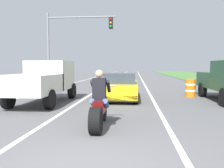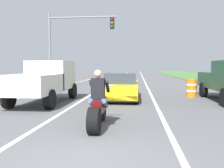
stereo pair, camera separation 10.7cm
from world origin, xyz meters
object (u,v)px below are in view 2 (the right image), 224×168
Objects in this scene: sports_car_yellow at (121,87)px; pickup_truck_left_lane_white at (44,79)px; construction_barrel_nearest at (191,88)px; traffic_light_mast_near at (71,37)px; motorcycle_with_rider at (98,107)px.

pickup_truck_left_lane_white is at bearing -154.16° from sports_car_yellow.
construction_barrel_nearest is at bearing 18.13° from sports_car_yellow.
sports_car_yellow is at bearing -54.90° from traffic_light_mast_near.
traffic_light_mast_near is (-4.24, 12.29, 3.47)m from motorcycle_with_rider.
motorcycle_with_rider is 2.21× the size of construction_barrel_nearest.
traffic_light_mast_near reaches higher than pickup_truck_left_lane_white.
motorcycle_with_rider reaches higher than construction_barrel_nearest.
motorcycle_with_rider is at bearing -119.55° from construction_barrel_nearest.
motorcycle_with_rider is 0.46× the size of pickup_truck_left_lane_white.
construction_barrel_nearest is (8.34, -5.05, -3.56)m from traffic_light_mast_near.
motorcycle_with_rider is 0.37× the size of traffic_light_mast_near.
pickup_truck_left_lane_white is at bearing -158.13° from construction_barrel_nearest.
traffic_light_mast_near is at bearing 96.88° from pickup_truck_left_lane_white.
sports_car_yellow is 0.90× the size of pickup_truck_left_lane_white.
pickup_truck_left_lane_white is 4.80× the size of construction_barrel_nearest.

